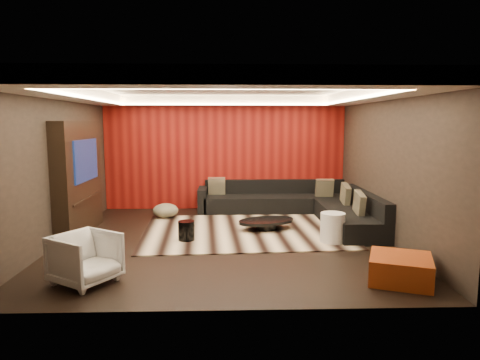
{
  "coord_description": "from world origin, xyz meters",
  "views": [
    {
      "loc": [
        0.03,
        -7.74,
        2.17
      ],
      "look_at": [
        0.3,
        0.6,
        1.05
      ],
      "focal_mm": 32.0,
      "sensor_mm": 36.0,
      "label": 1
    }
  ],
  "objects_px": {
    "sectional_sofa": "(300,206)",
    "armchair": "(85,259)",
    "drum_stool": "(186,231)",
    "coffee_table": "(266,224)",
    "orange_ottoman": "(400,269)",
    "white_side_table": "(333,228)"
  },
  "relations": [
    {
      "from": "sectional_sofa",
      "to": "coffee_table",
      "type": "bearing_deg",
      "value": -128.29
    },
    {
      "from": "coffee_table",
      "to": "orange_ottoman",
      "type": "relative_size",
      "value": 1.47
    },
    {
      "from": "sectional_sofa",
      "to": "armchair",
      "type": "bearing_deg",
      "value": -132.48
    },
    {
      "from": "armchair",
      "to": "sectional_sofa",
      "type": "distance_m",
      "value": 5.36
    },
    {
      "from": "drum_stool",
      "to": "armchair",
      "type": "relative_size",
      "value": 0.47
    },
    {
      "from": "drum_stool",
      "to": "orange_ottoman",
      "type": "relative_size",
      "value": 0.44
    },
    {
      "from": "coffee_table",
      "to": "armchair",
      "type": "bearing_deg",
      "value": -134.03
    },
    {
      "from": "white_side_table",
      "to": "orange_ottoman",
      "type": "height_order",
      "value": "white_side_table"
    },
    {
      "from": "coffee_table",
      "to": "sectional_sofa",
      "type": "height_order",
      "value": "sectional_sofa"
    },
    {
      "from": "armchair",
      "to": "coffee_table",
      "type": "bearing_deg",
      "value": -10.81
    },
    {
      "from": "coffee_table",
      "to": "armchair",
      "type": "xyz_separation_m",
      "value": [
        -2.72,
        -2.82,
        0.23
      ]
    },
    {
      "from": "drum_stool",
      "to": "white_side_table",
      "type": "distance_m",
      "value": 2.67
    },
    {
      "from": "orange_ottoman",
      "to": "sectional_sofa",
      "type": "height_order",
      "value": "sectional_sofa"
    },
    {
      "from": "coffee_table",
      "to": "orange_ottoman",
      "type": "distance_m",
      "value": 3.29
    },
    {
      "from": "drum_stool",
      "to": "armchair",
      "type": "height_order",
      "value": "armchair"
    },
    {
      "from": "orange_ottoman",
      "to": "sectional_sofa",
      "type": "distance_m",
      "value": 4.08
    },
    {
      "from": "drum_stool",
      "to": "armchair",
      "type": "xyz_separation_m",
      "value": [
        -1.17,
        -2.05,
        0.15
      ]
    },
    {
      "from": "coffee_table",
      "to": "drum_stool",
      "type": "height_order",
      "value": "drum_stool"
    },
    {
      "from": "coffee_table",
      "to": "orange_ottoman",
      "type": "bearing_deg",
      "value": -61.33
    },
    {
      "from": "armchair",
      "to": "drum_stool",
      "type": "bearing_deg",
      "value": 3.5
    },
    {
      "from": "orange_ottoman",
      "to": "sectional_sofa",
      "type": "relative_size",
      "value": 0.22
    },
    {
      "from": "coffee_table",
      "to": "armchair",
      "type": "relative_size",
      "value": 1.54
    }
  ]
}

